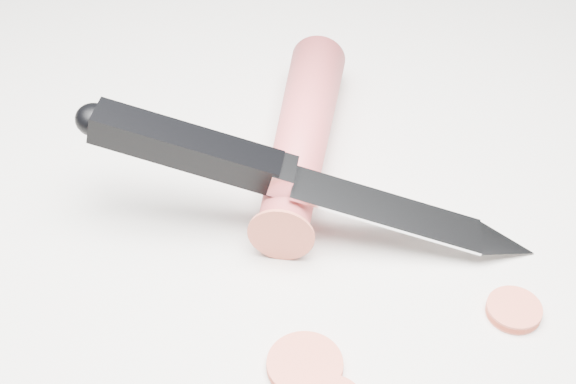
{
  "coord_description": "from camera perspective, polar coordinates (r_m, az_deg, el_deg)",
  "views": [
    {
      "loc": [
        -0.07,
        -0.31,
        0.35
      ],
      "look_at": [
        -0.0,
        0.04,
        0.02
      ],
      "focal_mm": 50.0,
      "sensor_mm": 36.0,
      "label": 1
    }
  ],
  "objects": [
    {
      "name": "carrot",
      "position": [
        0.53,
        1.02,
        4.02
      ],
      "size": [
        0.1,
        0.19,
        0.04
      ],
      "primitive_type": "cylinder",
      "rotation": [
        1.57,
        0.0,
        -0.35
      ],
      "color": "#C83F44",
      "rests_on": "ground"
    },
    {
      "name": "kitchen_knife",
      "position": [
        0.47,
        1.54,
        0.98
      ],
      "size": [
        0.27,
        0.12,
        0.08
      ],
      "primitive_type": null,
      "color": "silver",
      "rests_on": "ground"
    },
    {
      "name": "carrot_slice_2",
      "position": [
        0.47,
        15.76,
        -8.07
      ],
      "size": [
        0.03,
        0.03,
        0.01
      ],
      "primitive_type": "cylinder",
      "color": "#D3533D",
      "rests_on": "ground"
    },
    {
      "name": "ground",
      "position": [
        0.48,
        1.12,
        -5.01
      ],
      "size": [
        2.4,
        2.4,
        0.0
      ],
      "primitive_type": "plane",
      "color": "silver",
      "rests_on": "ground"
    },
    {
      "name": "carrot_slice_1",
      "position": [
        0.43,
        1.21,
        -12.18
      ],
      "size": [
        0.04,
        0.04,
        0.01
      ],
      "primitive_type": "cylinder",
      "color": "#D3533D",
      "rests_on": "ground"
    }
  ]
}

